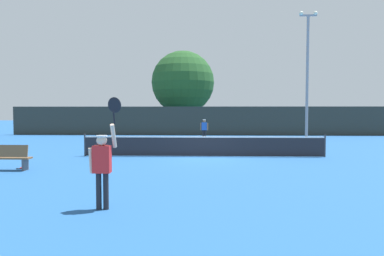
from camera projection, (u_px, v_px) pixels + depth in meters
name	position (u px, v px, depth m)	size (l,w,h in m)	color
ground_plane	(203.00, 156.00, 16.83)	(120.00, 120.00, 0.00)	#235693
tennis_net	(203.00, 146.00, 16.80)	(11.48, 0.08, 1.07)	#232328
perimeter_fence	(204.00, 121.00, 31.32)	(34.46, 0.12, 2.54)	#2D332D
player_serving	(103.00, 160.00, 7.79)	(0.67, 0.39, 2.49)	red
player_receiving	(204.00, 128.00, 25.79)	(0.57, 0.23, 1.53)	blue
tennis_ball	(228.00, 152.00, 18.27)	(0.07, 0.07, 0.07)	#CCE033
spare_racket	(24.00, 168.00, 13.44)	(0.28, 0.52, 0.04)	black
courtside_bench	(5.00, 157.00, 12.87)	(1.80, 0.44, 0.95)	brown
light_pole	(307.00, 69.00, 22.94)	(1.18, 0.28, 8.58)	gray
large_tree	(183.00, 83.00, 36.35)	(6.43, 6.43, 8.29)	brown
parked_car_near	(129.00, 124.00, 36.82)	(2.20, 4.33, 1.69)	red
parked_car_mid	(182.00, 123.00, 38.75)	(2.30, 4.36, 1.69)	black
parked_car_far	(219.00, 124.00, 37.35)	(2.26, 4.35, 1.69)	black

